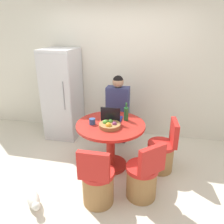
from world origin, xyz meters
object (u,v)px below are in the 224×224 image
at_px(refrigerator, 63,94).
at_px(dining_table, 111,136).
at_px(chair_right_side, 162,153).
at_px(chair_near_right_corner, 143,179).
at_px(laptop, 112,118).
at_px(fruit_bowl, 110,125).
at_px(chair_near_camera, 98,184).
at_px(bottle, 126,114).
at_px(cat, 33,199).
at_px(person_seated, 118,108).

distance_m(refrigerator, dining_table, 1.50).
height_order(refrigerator, chair_right_side, refrigerator).
relative_size(chair_near_right_corner, laptop, 2.83).
distance_m(laptop, fruit_bowl, 0.23).
xyz_separation_m(refrigerator, chair_right_side, (1.95, -0.81, -0.58)).
height_order(chair_near_camera, bottle, bottle).
bearing_deg(dining_table, cat, -126.84).
distance_m(dining_table, chair_right_side, 0.83).
xyz_separation_m(chair_near_camera, chair_right_side, (0.78, 0.88, 0.00)).
height_order(chair_near_right_corner, chair_right_side, same).
bearing_deg(cat, chair_near_right_corner, 65.43).
relative_size(chair_near_camera, cat, 2.39).
height_order(chair_right_side, person_seated, person_seated).
relative_size(dining_table, person_seated, 0.78).
height_order(dining_table, chair_near_camera, chair_near_camera).
height_order(refrigerator, person_seated, refrigerator).
distance_m(fruit_bowl, cat, 1.38).
bearing_deg(refrigerator, cat, -78.35).
bearing_deg(dining_table, chair_right_side, 6.23).
bearing_deg(cat, chair_near_camera, 62.88).
bearing_deg(chair_right_side, cat, -60.77).
distance_m(person_seated, bottle, 0.62).
bearing_deg(bottle, refrigerator, 152.51).
bearing_deg(chair_right_side, dining_table, -90.00).
xyz_separation_m(dining_table, person_seated, (-0.03, 0.74, 0.19)).
bearing_deg(refrigerator, laptop, -34.14).
distance_m(chair_right_side, bottle, 0.83).
xyz_separation_m(laptop, bottle, (0.21, 0.07, 0.06)).
relative_size(chair_near_right_corner, cat, 2.39).
height_order(chair_near_camera, chair_right_side, same).
height_order(dining_table, chair_near_right_corner, chair_near_right_corner).
height_order(refrigerator, dining_table, refrigerator).
height_order(chair_right_side, laptop, laptop).
height_order(chair_near_right_corner, cat, chair_near_right_corner).
relative_size(chair_near_camera, laptop, 2.83).
bearing_deg(refrigerator, dining_table, -37.57).
distance_m(refrigerator, cat, 2.11).
bearing_deg(bottle, fruit_bowl, -122.66).
relative_size(chair_near_camera, fruit_bowl, 2.67).
xyz_separation_m(dining_table, laptop, (-0.01, 0.11, 0.27)).
bearing_deg(laptop, dining_table, 94.49).
height_order(chair_near_camera, person_seated, person_seated).
height_order(chair_near_camera, fruit_bowl, fruit_bowl).
xyz_separation_m(refrigerator, chair_near_camera, (1.17, -1.69, -0.58)).
distance_m(chair_near_camera, cat, 0.83).
bearing_deg(laptop, bottle, -161.67).
xyz_separation_m(chair_near_camera, person_seated, (-0.04, 1.54, 0.44)).
height_order(refrigerator, laptop, refrigerator).
xyz_separation_m(chair_near_camera, laptop, (-0.02, 0.91, 0.52)).
bearing_deg(dining_table, laptop, 94.49).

